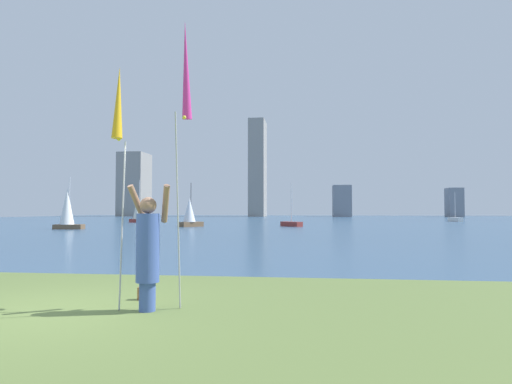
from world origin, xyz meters
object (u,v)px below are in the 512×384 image
object	(u,v)px
person	(148,248)
sailboat_1	(291,224)
kite_flag_left	(119,109)
sailboat_4	(138,210)
bag	(144,293)
sailboat_3	(68,210)
kite_flag_right	(186,76)
sailboat_0	(190,214)
sailboat_2	(455,219)

from	to	relation	value
person	sailboat_1	bearing A→B (deg)	76.96
kite_flag_left	sailboat_4	size ratio (longest dim) A/B	0.71
kite_flag_left	bag	world-z (taller)	kite_flag_left
person	sailboat_1	xyz separation A→B (m)	(0.59, 34.96, -0.67)
person	sailboat_3	bearing A→B (deg)	109.57
kite_flag_left	sailboat_4	world-z (taller)	sailboat_4
kite_flag_right	kite_flag_left	bearing A→B (deg)	-146.89
sailboat_0	sailboat_2	world-z (taller)	sailboat_0
kite_flag_left	sailboat_4	distance (m)	49.30
sailboat_1	sailboat_4	world-z (taller)	sailboat_4
sailboat_0	sailboat_3	xyz separation A→B (m)	(-8.16, -6.16, 0.32)
person	kite_flag_left	distance (m)	2.14
sailboat_0	person	bearing A→B (deg)	-75.70
person	sailboat_2	distance (m)	58.45
kite_flag_left	sailboat_0	xyz separation A→B (m)	(-8.00, 33.19, -1.84)
person	kite_flag_left	size ratio (longest dim) A/B	0.52
kite_flag_right	bag	size ratio (longest dim) A/B	21.73
kite_flag_left	sailboat_3	world-z (taller)	sailboat_3
kite_flag_right	sailboat_4	bearing A→B (deg)	112.45
person	sailboat_0	xyz separation A→B (m)	(-8.43, 33.07, 0.25)
sailboat_4	sailboat_2	bearing A→B (deg)	12.69
kite_flag_left	kite_flag_right	xyz separation A→B (m)	(0.87, 0.57, 0.63)
kite_flag_right	sailboat_4	world-z (taller)	sailboat_4
sailboat_2	sailboat_3	bearing A→B (deg)	-143.47
bag	sailboat_4	size ratio (longest dim) A/B	0.04
bag	sailboat_3	xyz separation A→B (m)	(-16.22, 26.09, 1.40)
kite_flag_left	sailboat_3	xyz separation A→B (m)	(-16.15, 27.03, -1.52)
sailboat_4	bag	bearing A→B (deg)	-68.25
kite_flag_left	sailboat_1	xyz separation A→B (m)	(1.02, 35.08, -2.76)
sailboat_1	sailboat_4	distance (m)	21.82
sailboat_0	sailboat_3	world-z (taller)	sailboat_3
sailboat_0	sailboat_3	bearing A→B (deg)	-142.93
kite_flag_left	sailboat_1	world-z (taller)	sailboat_1
kite_flag_left	sailboat_2	size ratio (longest dim) A/B	0.97
sailboat_3	person	bearing A→B (deg)	-58.35
bag	kite_flag_right	bearing A→B (deg)	-24.78
kite_flag_right	sailboat_3	size ratio (longest dim) A/B	1.11
kite_flag_right	sailboat_2	distance (m)	57.97
person	sailboat_2	xyz separation A→B (m)	(20.81, 54.61, -0.61)
sailboat_4	sailboat_0	bearing A→B (deg)	-52.21
person	sailboat_3	xyz separation A→B (m)	(-16.59, 26.91, 0.57)
sailboat_3	sailboat_4	xyz separation A→B (m)	(-1.72, 18.90, 0.04)
sailboat_3	bag	bearing A→B (deg)	-58.13
sailboat_3	sailboat_4	size ratio (longest dim) A/B	0.80
kite_flag_left	sailboat_1	distance (m)	35.20
sailboat_1	sailboat_2	bearing A→B (deg)	44.18
bag	sailboat_3	size ratio (longest dim) A/B	0.05
bag	sailboat_3	distance (m)	30.76
person	sailboat_2	bearing A→B (deg)	57.06
sailboat_2	kite_flag_right	bearing A→B (deg)	-110.62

